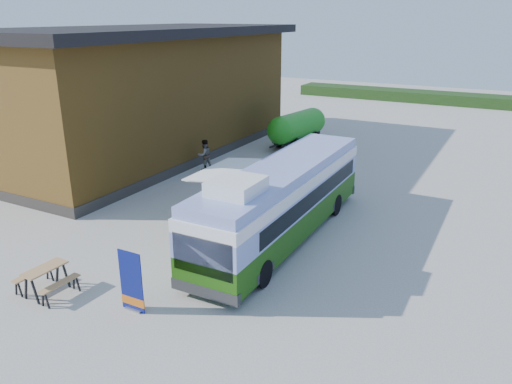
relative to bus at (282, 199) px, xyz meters
The scene contains 10 objects.
ground 3.54m from the bus, 128.54° to the right, with size 100.00×100.00×0.00m, color #BCB7AD.
barn 14.70m from the bus, 148.84° to the left, with size 9.60×21.20×7.50m.
hedge 36.06m from the bus, 80.36° to the left, with size 40.00×3.00×1.00m, color #264419.
bus is the anchor object (origin of this frame).
awning 2.45m from the bus, behind, with size 2.31×3.76×0.48m.
banner 6.83m from the bus, 103.91° to the right, with size 0.83×0.18×1.90m.
picnic_table 8.52m from the bus, 123.12° to the right, with size 1.58×1.42×0.87m.
person_a 2.14m from the bus, 123.81° to the left, with size 0.62×0.41×1.70m, color #999999.
person_b 9.86m from the bus, 141.20° to the left, with size 0.82×0.64×1.69m, color #999999.
slurry_tanker 14.66m from the bus, 111.53° to the left, with size 2.30×5.90×2.19m.
Camera 1 is at (9.43, -13.49, 8.15)m, focal length 35.00 mm.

